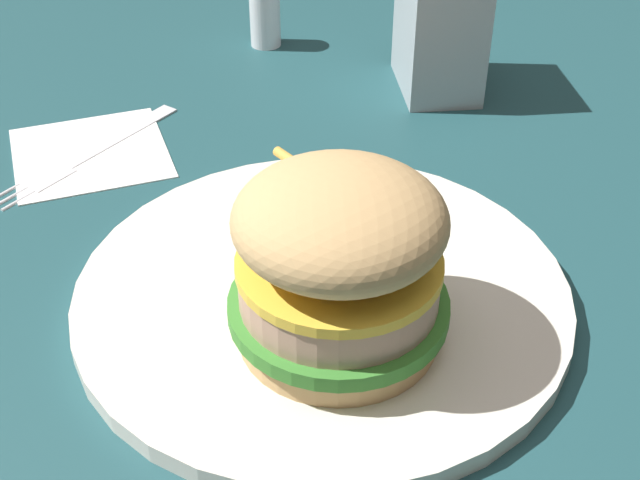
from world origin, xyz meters
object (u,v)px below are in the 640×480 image
fork (88,150)px  napkin_dispenser (440,26)px  napkin (90,152)px  salt_shaker (265,16)px  sandwich (334,263)px  plate (320,290)px  fries_pile (298,203)px

fork → napkin_dispenser: size_ratio=1.43×
napkin → salt_shaker: bearing=-142.8°
sandwich → salt_shaker: size_ratio=2.11×
plate → napkin: size_ratio=2.59×
sandwich → napkin_dispenser: 0.33m
napkin_dispenser → plate: bearing=154.7°
plate → fries_pile: bearing=-100.7°
plate → fries_pile: size_ratio=2.45×
fork → salt_shaker: 0.23m
salt_shaker → napkin: bearing=37.2°
napkin → napkin_dispenser: size_ratio=1.02×
fork → napkin: bearing=-146.5°
sandwich → napkin_dispenser: bearing=-127.1°
fries_pile → sandwich: bearing=78.6°
fries_pile → fork: 0.18m
fries_pile → fork: bearing=-51.0°
fork → plate: bearing=114.9°
plate → sandwich: bearing=77.4°
napkin → fork: (0.00, 0.00, 0.00)m
sandwich → fork: (0.09, -0.26, -0.06)m
napkin_dispenser → napkin: bearing=106.7°
sandwich → salt_shaker: sandwich is taller
plate → napkin_dispenser: napkin_dispenser is taller
napkin → napkin_dispenser: napkin_dispenser is taller
napkin → salt_shaker: (-0.18, -0.14, 0.03)m
plate → sandwich: 0.07m
napkin → plate: bearing=114.5°
sandwich → fries_pile: (-0.02, -0.12, -0.04)m
plate → sandwich: (0.01, 0.04, 0.06)m
sandwich → fork: 0.28m
napkin → salt_shaker: 0.23m
napkin → fork: bearing=33.5°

